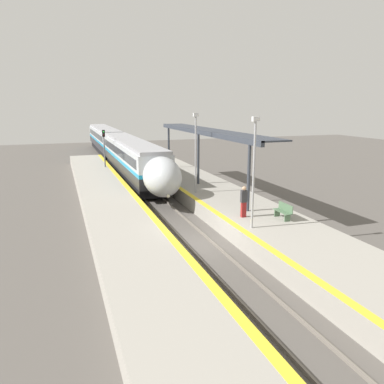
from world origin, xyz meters
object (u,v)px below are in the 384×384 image
object	(u,v)px
train	(117,147)
railway_signal	(104,149)
lamppost_near	(254,166)
platform_bench	(284,211)
person_waiting	(244,201)
lamppost_mid	(196,148)

from	to	relation	value
train	railway_signal	bearing A→B (deg)	-107.83
train	lamppost_near	world-z (taller)	lamppost_near
train	railway_signal	xyz separation A→B (m)	(-2.36, -7.35, 0.66)
platform_bench	railway_signal	size ratio (longest dim) A/B	0.29
person_waiting	lamppost_mid	bearing A→B (deg)	94.01
platform_bench	lamppost_mid	xyz separation A→B (m)	(-2.48, 7.85, 2.83)
train	person_waiting	xyz separation A→B (m)	(3.02, -28.32, -0.31)
train	person_waiting	size ratio (longest dim) A/B	25.80
lamppost_near	lamppost_mid	world-z (taller)	same
person_waiting	railway_signal	world-z (taller)	railway_signal
train	lamppost_mid	xyz separation A→B (m)	(2.55, -21.54, 2.02)
railway_signal	lamppost_mid	bearing A→B (deg)	-70.91
lamppost_near	lamppost_mid	size ratio (longest dim) A/B	1.00
railway_signal	lamppost_mid	distance (m)	15.08
platform_bench	lamppost_mid	size ratio (longest dim) A/B	0.24
lamppost_near	train	bearing A→B (deg)	94.82
train	railway_signal	world-z (taller)	railway_signal
railway_signal	lamppost_near	world-z (taller)	lamppost_near
lamppost_near	person_waiting	bearing A→B (deg)	75.87
platform_bench	person_waiting	xyz separation A→B (m)	(-2.00, 1.06, 0.50)
train	platform_bench	xyz separation A→B (m)	(5.02, -29.39, -0.80)
lamppost_mid	lamppost_near	bearing A→B (deg)	-90.00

